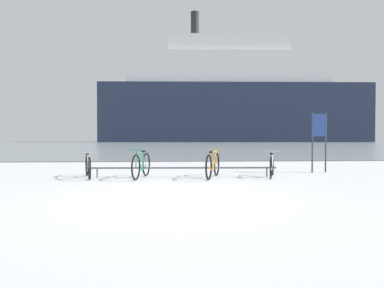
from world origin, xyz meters
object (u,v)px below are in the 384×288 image
bicycle_3 (272,165)px  info_sign (319,132)px  bicycle_2 (213,165)px  bicycle_0 (88,166)px  bicycle_1 (141,165)px  ferry_ship (232,99)px

bicycle_3 → info_sign: size_ratio=0.76×
bicycle_2 → info_sign: bearing=19.3°
info_sign → bicycle_2: bearing=-160.7°
bicycle_0 → bicycle_2: 3.64m
bicycle_0 → info_sign: 7.50m
bicycle_0 → bicycle_3: 5.41m
bicycle_1 → bicycle_2: size_ratio=0.96×
bicycle_2 → info_sign: 4.06m
bicycle_1 → bicycle_3: (3.86, 0.10, -0.03)m
bicycle_0 → bicycle_1: (1.55, -0.16, 0.03)m
ferry_ship → bicycle_0: bearing=-103.3°
bicycle_3 → info_sign: info_sign is taller
bicycle_0 → bicycle_2: bearing=-3.1°
bicycle_1 → bicycle_2: (2.08, -0.04, -0.00)m
ferry_ship → bicycle_2: bearing=-100.2°
bicycle_1 → info_sign: info_sign is taller
bicycle_1 → bicycle_2: bicycle_1 is taller
bicycle_0 → bicycle_1: bicycle_1 is taller
ferry_ship → bicycle_3: bearing=-98.7°
bicycle_3 → info_sign: 2.47m
ferry_ship → bicycle_1: bearing=-102.0°
bicycle_1 → ferry_ship: (13.74, 64.82, 8.96)m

